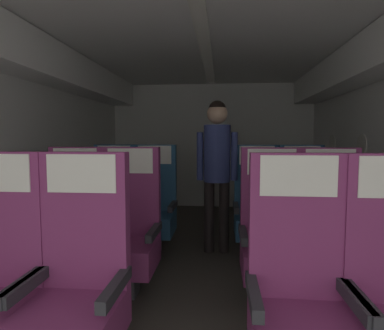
{
  "coord_description": "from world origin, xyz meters",
  "views": [
    {
      "loc": [
        0.18,
        0.13,
        1.23
      ],
      "look_at": [
        -0.13,
        3.5,
        0.95
      ],
      "focal_mm": 30.61,
      "sensor_mm": 36.0,
      "label": 1
    }
  ],
  "objects_px": {
    "seat_a_left_aisle": "(78,287)",
    "seat_b_left_window": "(73,231)",
    "seat_b_right_window": "(272,237)",
    "seat_c_right_aisle": "(302,211)",
    "seat_a_right_window": "(299,297)",
    "seat_b_left_aisle": "(128,233)",
    "seat_b_right_aisle": "(331,238)",
    "seat_c_left_window": "(113,207)",
    "seat_c_right_window": "(257,210)",
    "flight_attendant": "(217,160)",
    "seat_c_left_aisle": "(154,208)"
  },
  "relations": [
    {
      "from": "seat_a_left_aisle",
      "to": "flight_attendant",
      "type": "height_order",
      "value": "flight_attendant"
    },
    {
      "from": "seat_b_right_aisle",
      "to": "seat_c_right_aisle",
      "type": "height_order",
      "value": "same"
    },
    {
      "from": "seat_b_left_window",
      "to": "seat_b_right_window",
      "type": "distance_m",
      "value": 1.58
    },
    {
      "from": "seat_b_right_window",
      "to": "seat_c_right_window",
      "type": "relative_size",
      "value": 1.0
    },
    {
      "from": "seat_a_left_aisle",
      "to": "flight_attendant",
      "type": "xyz_separation_m",
      "value": [
        0.68,
        1.91,
        0.52
      ]
    },
    {
      "from": "seat_c_right_window",
      "to": "seat_b_right_aisle",
      "type": "bearing_deg",
      "value": -64.49
    },
    {
      "from": "seat_b_left_aisle",
      "to": "flight_attendant",
      "type": "xyz_separation_m",
      "value": [
        0.68,
        0.97,
        0.52
      ]
    },
    {
      "from": "seat_b_left_aisle",
      "to": "seat_b_right_window",
      "type": "distance_m",
      "value": 1.12
    },
    {
      "from": "seat_c_left_aisle",
      "to": "flight_attendant",
      "type": "bearing_deg",
      "value": 1.52
    },
    {
      "from": "seat_a_right_window",
      "to": "seat_b_left_aisle",
      "type": "bearing_deg",
      "value": 139.28
    },
    {
      "from": "seat_c_left_aisle",
      "to": "seat_c_right_aisle",
      "type": "xyz_separation_m",
      "value": [
        1.57,
        -0.0,
        0.0
      ]
    },
    {
      "from": "seat_b_left_aisle",
      "to": "seat_c_left_window",
      "type": "height_order",
      "value": "same"
    },
    {
      "from": "seat_c_left_aisle",
      "to": "seat_b_left_window",
      "type": "bearing_deg",
      "value": -116.41
    },
    {
      "from": "seat_b_left_aisle",
      "to": "seat_c_left_aisle",
      "type": "height_order",
      "value": "same"
    },
    {
      "from": "seat_a_right_window",
      "to": "seat_c_right_aisle",
      "type": "bearing_deg",
      "value": 76.13
    },
    {
      "from": "seat_b_left_window",
      "to": "seat_c_right_aisle",
      "type": "height_order",
      "value": "same"
    },
    {
      "from": "seat_a_right_window",
      "to": "seat_b_left_aisle",
      "type": "height_order",
      "value": "same"
    },
    {
      "from": "flight_attendant",
      "to": "seat_b_right_aisle",
      "type": "bearing_deg",
      "value": 125.74
    },
    {
      "from": "seat_b_left_aisle",
      "to": "seat_c_left_aisle",
      "type": "xyz_separation_m",
      "value": [
        0.0,
        0.95,
        0.0
      ]
    },
    {
      "from": "seat_a_right_window",
      "to": "seat_b_right_aisle",
      "type": "height_order",
      "value": "same"
    },
    {
      "from": "seat_c_left_window",
      "to": "seat_a_left_aisle",
      "type": "bearing_deg",
      "value": -76.29
    },
    {
      "from": "seat_b_right_aisle",
      "to": "seat_b_right_window",
      "type": "xyz_separation_m",
      "value": [
        -0.44,
        -0.01,
        0.0
      ]
    },
    {
      "from": "seat_b_left_window",
      "to": "seat_c_right_window",
      "type": "distance_m",
      "value": 1.83
    },
    {
      "from": "seat_b_left_window",
      "to": "flight_attendant",
      "type": "distance_m",
      "value": 1.59
    },
    {
      "from": "seat_a_left_aisle",
      "to": "seat_b_right_aisle",
      "type": "height_order",
      "value": "same"
    },
    {
      "from": "seat_b_right_aisle",
      "to": "seat_c_right_window",
      "type": "relative_size",
      "value": 1.0
    },
    {
      "from": "seat_c_right_aisle",
      "to": "flight_attendant",
      "type": "xyz_separation_m",
      "value": [
        -0.89,
        0.02,
        0.52
      ]
    },
    {
      "from": "seat_c_right_aisle",
      "to": "seat_b_right_window",
      "type": "bearing_deg",
      "value": -115.49
    },
    {
      "from": "seat_b_left_window",
      "to": "seat_b_right_window",
      "type": "xyz_separation_m",
      "value": [
        1.58,
        -0.02,
        0.0
      ]
    },
    {
      "from": "seat_c_right_aisle",
      "to": "seat_c_right_window",
      "type": "bearing_deg",
      "value": 179.79
    },
    {
      "from": "seat_b_right_aisle",
      "to": "seat_c_right_window",
      "type": "xyz_separation_m",
      "value": [
        -0.45,
        0.95,
        0.0
      ]
    },
    {
      "from": "seat_b_right_window",
      "to": "seat_c_right_aisle",
      "type": "xyz_separation_m",
      "value": [
        0.46,
        0.96,
        0.0
      ]
    },
    {
      "from": "seat_a_left_aisle",
      "to": "seat_b_left_window",
      "type": "height_order",
      "value": "same"
    },
    {
      "from": "seat_a_left_aisle",
      "to": "seat_c_left_window",
      "type": "height_order",
      "value": "same"
    },
    {
      "from": "seat_b_right_window",
      "to": "flight_attendant",
      "type": "xyz_separation_m",
      "value": [
        -0.43,
        0.98,
        0.52
      ]
    },
    {
      "from": "seat_b_left_window",
      "to": "seat_b_left_aisle",
      "type": "bearing_deg",
      "value": -1.6
    },
    {
      "from": "flight_attendant",
      "to": "seat_b_left_window",
      "type": "bearing_deg",
      "value": 33.57
    },
    {
      "from": "seat_b_left_aisle",
      "to": "seat_c_left_window",
      "type": "distance_m",
      "value": 1.05
    },
    {
      "from": "seat_b_right_aisle",
      "to": "flight_attendant",
      "type": "distance_m",
      "value": 1.41
    },
    {
      "from": "seat_b_left_window",
      "to": "seat_a_right_window",
      "type": "bearing_deg",
      "value": -31.54
    },
    {
      "from": "seat_c_left_window",
      "to": "flight_attendant",
      "type": "xyz_separation_m",
      "value": [
        1.14,
        0.02,
        0.52
      ]
    },
    {
      "from": "seat_b_right_window",
      "to": "seat_c_right_window",
      "type": "height_order",
      "value": "same"
    },
    {
      "from": "seat_b_left_window",
      "to": "seat_b_left_aisle",
      "type": "xyz_separation_m",
      "value": [
        0.47,
        -0.01,
        0.0
      ]
    },
    {
      "from": "seat_b_right_window",
      "to": "seat_c_left_window",
      "type": "bearing_deg",
      "value": 148.58
    },
    {
      "from": "seat_b_right_aisle",
      "to": "seat_c_left_aisle",
      "type": "distance_m",
      "value": 1.82
    },
    {
      "from": "seat_b_right_aisle",
      "to": "seat_c_left_aisle",
      "type": "bearing_deg",
      "value": 148.56
    },
    {
      "from": "seat_b_left_aisle",
      "to": "seat_c_right_aisle",
      "type": "distance_m",
      "value": 1.84
    },
    {
      "from": "seat_b_right_aisle",
      "to": "seat_a_left_aisle",
      "type": "bearing_deg",
      "value": -148.61
    },
    {
      "from": "seat_a_left_aisle",
      "to": "seat_b_right_window",
      "type": "xyz_separation_m",
      "value": [
        1.11,
        0.93,
        0.0
      ]
    },
    {
      "from": "seat_a_left_aisle",
      "to": "seat_a_right_window",
      "type": "bearing_deg",
      "value": -0.45
    }
  ]
}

